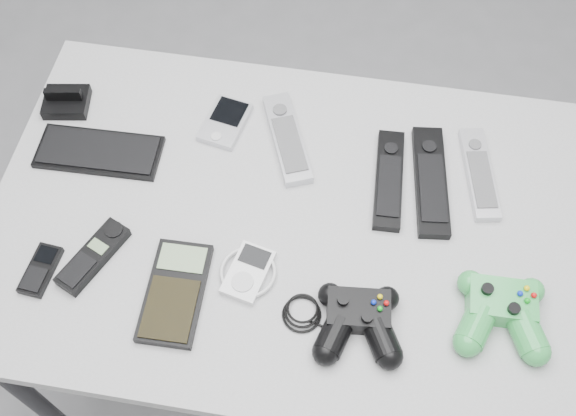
% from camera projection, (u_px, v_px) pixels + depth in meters
% --- Properties ---
extents(floor, '(3.50, 3.50, 0.00)m').
position_uv_depth(floor, '(284.00, 327.00, 1.94)').
color(floor, slate).
rests_on(floor, ground).
extents(desk, '(1.14, 0.73, 0.76)m').
position_uv_depth(desk, '(296.00, 238.00, 1.30)').
color(desk, gray).
rests_on(desk, floor).
extents(pda_keyboard, '(0.24, 0.11, 0.01)m').
position_uv_depth(pda_keyboard, '(99.00, 152.00, 1.31)').
color(pda_keyboard, black).
rests_on(pda_keyboard, desk).
extents(dock_bracket, '(0.10, 0.09, 0.05)m').
position_uv_depth(dock_bracket, '(65.00, 98.00, 1.36)').
color(dock_bracket, black).
rests_on(dock_bracket, desk).
extents(pda, '(0.10, 0.13, 0.02)m').
position_uv_depth(pda, '(225.00, 122.00, 1.35)').
color(pda, '#B3B4BB').
rests_on(pda, desk).
extents(remote_silver_a, '(0.13, 0.22, 0.02)m').
position_uv_depth(remote_silver_a, '(287.00, 138.00, 1.32)').
color(remote_silver_a, '#B3B4BB').
rests_on(remote_silver_a, desk).
extents(remote_black_a, '(0.06, 0.22, 0.02)m').
position_uv_depth(remote_black_a, '(389.00, 179.00, 1.27)').
color(remote_black_a, black).
rests_on(remote_black_a, desk).
extents(remote_black_b, '(0.09, 0.25, 0.02)m').
position_uv_depth(remote_black_b, '(431.00, 180.00, 1.27)').
color(remote_black_b, black).
rests_on(remote_black_b, desk).
extents(remote_silver_b, '(0.08, 0.21, 0.02)m').
position_uv_depth(remote_silver_b, '(479.00, 173.00, 1.28)').
color(remote_silver_b, silver).
rests_on(remote_silver_b, desk).
extents(mobile_phone, '(0.05, 0.10, 0.02)m').
position_uv_depth(mobile_phone, '(40.00, 270.00, 1.18)').
color(mobile_phone, black).
rests_on(mobile_phone, desk).
extents(cordless_handset, '(0.10, 0.16, 0.02)m').
position_uv_depth(cordless_handset, '(93.00, 256.00, 1.19)').
color(cordless_handset, black).
rests_on(cordless_handset, desk).
extents(calculator, '(0.10, 0.19, 0.02)m').
position_uv_depth(calculator, '(175.00, 292.00, 1.16)').
color(calculator, black).
rests_on(calculator, desk).
extents(mp3_player, '(0.12, 0.13, 0.02)m').
position_uv_depth(mp3_player, '(248.00, 272.00, 1.18)').
color(mp3_player, silver).
rests_on(mp3_player, desk).
extents(controller_black, '(0.27, 0.18, 0.05)m').
position_uv_depth(controller_black, '(358.00, 319.00, 1.11)').
color(controller_black, black).
rests_on(controller_black, desk).
extents(controller_green, '(0.16, 0.17, 0.05)m').
position_uv_depth(controller_green, '(502.00, 310.00, 1.12)').
color(controller_green, green).
rests_on(controller_green, desk).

